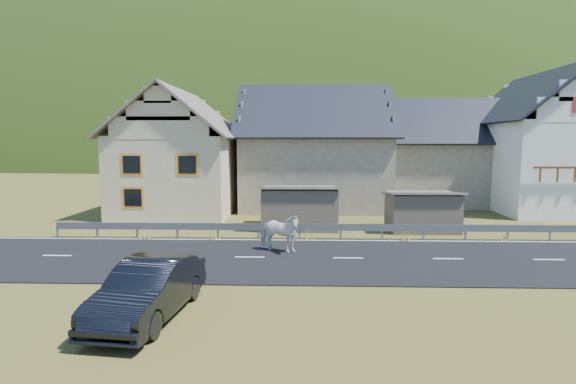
{
  "coord_description": "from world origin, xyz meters",
  "views": [
    {
      "loc": [
        -1.87,
        -17.79,
        4.78
      ],
      "look_at": [
        -2.54,
        3.11,
        2.36
      ],
      "focal_mm": 28.0,
      "sensor_mm": 36.0,
      "label": 1
    }
  ],
  "objects": [
    {
      "name": "shed_left",
      "position": [
        -2.0,
        6.5,
        1.1
      ],
      "size": [
        4.3,
        3.3,
        2.4
      ],
      "primitive_type": "cube",
      "color": "#6B5C4D",
      "rests_on": "ground"
    },
    {
      "name": "shed_right",
      "position": [
        4.5,
        6.0,
        1.0
      ],
      "size": [
        3.8,
        2.9,
        2.2
      ],
      "primitive_type": "cube",
      "color": "#6B5C4D",
      "rests_on": "ground"
    },
    {
      "name": "mountain",
      "position": [
        5.0,
        180.0,
        -20.0
      ],
      "size": [
        440.0,
        280.0,
        260.0
      ],
      "primitive_type": "ellipsoid",
      "color": "#1E330D",
      "rests_on": "ground"
    },
    {
      "name": "lane_markings",
      "position": [
        0.0,
        0.0,
        0.04
      ],
      "size": [
        60.0,
        6.6,
        0.01
      ],
      "primitive_type": "cube",
      "color": "silver",
      "rests_on": "road"
    },
    {
      "name": "car",
      "position": [
        -6.01,
        -6.17,
        0.77
      ],
      "size": [
        2.14,
        4.84,
        1.55
      ],
      "primitive_type": "imported",
      "rotation": [
        0.0,
        0.0,
        -0.11
      ],
      "color": "black",
      "rests_on": "ground"
    },
    {
      "name": "house_white",
      "position": [
        15.0,
        14.0,
        5.06
      ],
      "size": [
        8.8,
        10.8,
        9.7
      ],
      "color": "silver",
      "rests_on": "ground"
    },
    {
      "name": "ground",
      "position": [
        0.0,
        0.0,
        0.0
      ],
      "size": [
        160.0,
        160.0,
        0.0
      ],
      "primitive_type": "plane",
      "color": "#494D1D",
      "rests_on": "ground"
    },
    {
      "name": "guardrail",
      "position": [
        -0.0,
        3.68,
        0.56
      ],
      "size": [
        28.1,
        0.09,
        0.75
      ],
      "color": "#93969B",
      "rests_on": "ground"
    },
    {
      "name": "horse",
      "position": [
        -2.86,
        0.95,
        0.87
      ],
      "size": [
        1.58,
        2.17,
        1.67
      ],
      "primitive_type": "imported",
      "rotation": [
        0.0,
        0.0,
        1.19
      ],
      "color": "silver",
      "rests_on": "road"
    },
    {
      "name": "road",
      "position": [
        0.0,
        0.0,
        0.02
      ],
      "size": [
        60.0,
        7.0,
        0.04
      ],
      "primitive_type": "cube",
      "color": "black",
      "rests_on": "ground"
    },
    {
      "name": "house_stone_b",
      "position": [
        9.0,
        17.0,
        4.24
      ],
      "size": [
        9.8,
        8.8,
        8.1
      ],
      "color": "#A0957F",
      "rests_on": "ground"
    },
    {
      "name": "house_cream",
      "position": [
        -10.0,
        12.0,
        4.36
      ],
      "size": [
        7.8,
        9.8,
        8.3
      ],
      "color": "beige",
      "rests_on": "ground"
    },
    {
      "name": "house_stone_a",
      "position": [
        -1.0,
        15.0,
        4.63
      ],
      "size": [
        10.8,
        9.8,
        8.9
      ],
      "color": "#A0957F",
      "rests_on": "ground"
    },
    {
      "name": "conifer_patch",
      "position": [
        -55.0,
        110.0,
        6.0
      ],
      "size": [
        76.0,
        50.0,
        28.0
      ],
      "primitive_type": "ellipsoid",
      "color": "black",
      "rests_on": "ground"
    }
  ]
}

